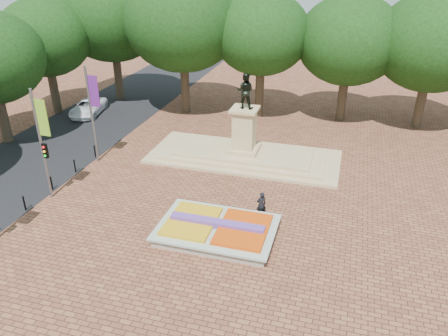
{
  "coord_description": "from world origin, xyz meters",
  "views": [
    {
      "loc": [
        6.89,
        -20.75,
        13.86
      ],
      "look_at": [
        0.31,
        1.72,
        2.2
      ],
      "focal_mm": 35.0,
      "sensor_mm": 36.0,
      "label": 1
    }
  ],
  "objects_px": {
    "flower_bed": "(217,229)",
    "pedestrian": "(261,205)",
    "van": "(88,107)",
    "monument": "(244,147)"
  },
  "relations": [
    {
      "from": "pedestrian",
      "to": "flower_bed",
      "type": "bearing_deg",
      "value": 22.42
    },
    {
      "from": "van",
      "to": "pedestrian",
      "type": "distance_m",
      "value": 23.2
    },
    {
      "from": "flower_bed",
      "to": "pedestrian",
      "type": "bearing_deg",
      "value": 53.04
    },
    {
      "from": "flower_bed",
      "to": "van",
      "type": "bearing_deg",
      "value": 138.71
    },
    {
      "from": "monument",
      "to": "van",
      "type": "bearing_deg",
      "value": 162.03
    },
    {
      "from": "flower_bed",
      "to": "pedestrian",
      "type": "distance_m",
      "value": 3.15
    },
    {
      "from": "monument",
      "to": "van",
      "type": "height_order",
      "value": "monument"
    },
    {
      "from": "flower_bed",
      "to": "pedestrian",
      "type": "xyz_separation_m",
      "value": [
        1.88,
        2.49,
        0.42
      ]
    },
    {
      "from": "van",
      "to": "pedestrian",
      "type": "relative_size",
      "value": 3.12
    },
    {
      "from": "flower_bed",
      "to": "monument",
      "type": "xyz_separation_m",
      "value": [
        -1.03,
        10.0,
        0.5
      ]
    }
  ]
}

